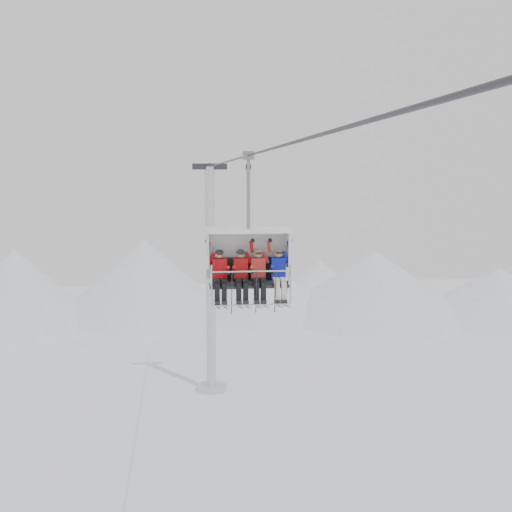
{
  "coord_description": "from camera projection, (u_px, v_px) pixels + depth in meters",
  "views": [
    {
      "loc": [
        -1.86,
        -15.23,
        12.77
      ],
      "look_at": [
        0.0,
        0.0,
        10.85
      ],
      "focal_mm": 45.0,
      "sensor_mm": 36.0,
      "label": 1
    }
  ],
  "objects": [
    {
      "name": "ridgeline",
      "position": [
        182.0,
        287.0,
        57.68
      ],
      "size": [
        72.0,
        21.0,
        7.0
      ],
      "color": "white",
      "rests_on": "ground"
    },
    {
      "name": "haul_cable",
      "position": [
        256.0,
        153.0,
        15.16
      ],
      "size": [
        0.06,
        50.0,
        0.06
      ],
      "primitive_type": "cylinder",
      "rotation": [
        1.57,
        0.0,
        0.0
      ],
      "color": "#2D2D32",
      "rests_on": "lift_tower_left"
    },
    {
      "name": "skier_far_left",
      "position": [
        220.0,
        274.0,
        16.9
      ],
      "size": [
        0.38,
        1.69,
        1.54
      ],
      "color": "#AB0A10",
      "rests_on": "chairlift_carrier"
    },
    {
      "name": "lift_tower_right",
      "position": [
        211.0,
        295.0,
        37.76
      ],
      "size": [
        2.0,
        1.8,
        13.48
      ],
      "color": "silver",
      "rests_on": "ground"
    },
    {
      "name": "skier_far_right",
      "position": [
        279.0,
        273.0,
        17.09
      ],
      "size": [
        0.38,
        1.69,
        1.54
      ],
      "color": "#0F189D",
      "rests_on": "chairlift_carrier"
    },
    {
      "name": "chairlift_carrier",
      "position": [
        248.0,
        255.0,
        17.24
      ],
      "size": [
        2.24,
        1.17,
        3.98
      ],
      "color": "black",
      "rests_on": "haul_cable"
    },
    {
      "name": "skier_center_right",
      "position": [
        258.0,
        274.0,
        17.02
      ],
      "size": [
        0.38,
        1.69,
        1.54
      ],
      "color": "#B32921",
      "rests_on": "chairlift_carrier"
    },
    {
      "name": "skier_center_left",
      "position": [
        241.0,
        274.0,
        16.97
      ],
      "size": [
        0.38,
        1.69,
        1.54
      ],
      "color": "#A40C0D",
      "rests_on": "chairlift_carrier"
    }
  ]
}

